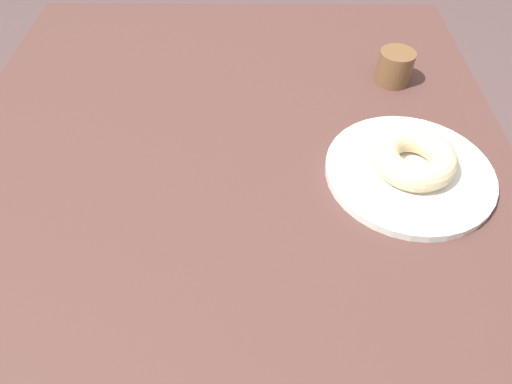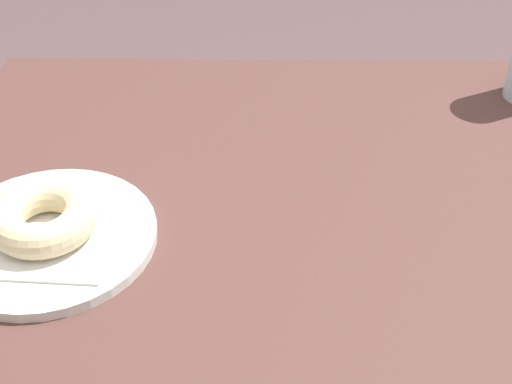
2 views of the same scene
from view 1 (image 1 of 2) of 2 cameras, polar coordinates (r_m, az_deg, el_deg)
The scene contains 6 objects.
ground_plane at distance 1.27m, azimuth -1.76°, elevation -19.37°, with size 6.00×6.00×0.00m, color brown.
table at distance 0.74m, azimuth -2.89°, elevation -0.31°, with size 0.93×0.83×0.72m.
plate_sugar_ring at distance 0.67m, azimuth 18.57°, elevation 2.36°, with size 0.23×0.23×0.01m, color silver.
napkin_sugar_ring at distance 0.66m, azimuth 18.72°, elevation 2.82°, with size 0.15×0.15×0.00m, color white.
donut_sugar_ring at distance 0.65m, azimuth 19.14°, elevation 4.05°, with size 0.11×0.11×0.04m, color beige.
sugar_jar at distance 0.83m, azimuth 16.96°, elevation 14.71°, with size 0.06×0.06×0.06m, color brown.
Camera 1 is at (0.49, 0.04, 1.18)m, focal length 32.00 mm.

